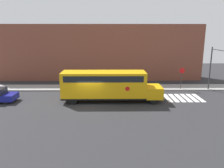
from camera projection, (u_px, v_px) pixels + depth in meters
ground_plane at (91, 104)px, 22.57m from camera, size 60.00×60.00×0.00m
sidewalk_strip at (95, 88)px, 28.88m from camera, size 44.00×3.00×0.15m
building_backdrop at (97, 52)px, 34.25m from camera, size 32.00×4.00×8.39m
crosswalk_stripes at (183, 98)px, 24.62m from camera, size 4.00×3.20×0.01m
school_bus at (107, 84)px, 23.09m from camera, size 10.51×2.57×3.20m
stop_sign at (182, 76)px, 27.69m from camera, size 0.68×0.10×2.83m
traffic_light at (216, 63)px, 25.86m from camera, size 0.28×3.88×5.47m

